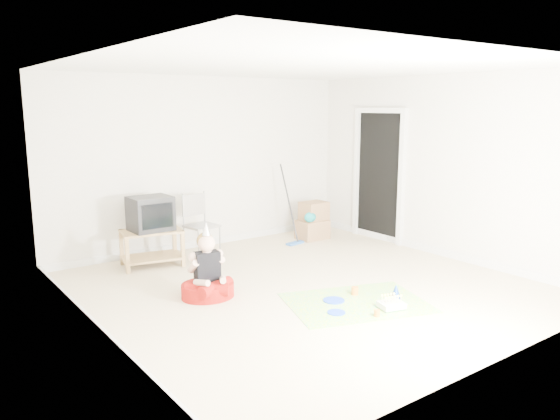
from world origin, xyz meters
TOP-DOWN VIEW (x-y plane):
  - ground at (0.00, 0.00)m, footprint 5.00×5.00m
  - doorway_recess at (2.48, 1.20)m, footprint 0.02×0.90m
  - tv_stand at (-1.14, 1.94)m, footprint 0.88×0.64m
  - crt_tv at (-1.14, 1.94)m, footprint 0.55×0.46m
  - folding_chair at (-0.34, 1.99)m, footprint 0.47×0.45m
  - cardboard_boxes at (1.63, 1.84)m, footprint 0.51×0.39m
  - floor_mop at (1.17, 1.72)m, footprint 0.32×0.41m
  - book_pile at (2.01, 2.15)m, footprint 0.26×0.30m
  - seated_woman at (-1.14, 0.39)m, footprint 0.70×0.70m
  - party_mat at (0.10, -0.76)m, footprint 1.79×1.53m
  - birthday_cake at (0.28, -1.11)m, footprint 0.31×0.27m
  - blue_plate_near at (-0.06, -0.57)m, footprint 0.25×0.25m
  - blue_plate_far at (-0.29, -0.86)m, footprint 0.27×0.27m
  - orange_cup_near at (0.27, -0.56)m, footprint 0.09×0.09m
  - orange_cup_far at (-0.01, -1.18)m, footprint 0.07×0.07m
  - blue_party_hat at (0.56, -0.93)m, footprint 0.16×0.16m

SIDE VIEW (x-z plane):
  - ground at x=0.00m, z-range 0.00..0.00m
  - party_mat at x=0.10m, z-range 0.00..0.01m
  - blue_plate_far at x=-0.29m, z-range 0.01..0.02m
  - blue_plate_near at x=-0.06m, z-range 0.01..0.02m
  - book_pile at x=2.01m, z-range 0.00..0.05m
  - birthday_cake at x=0.28m, z-range -0.03..0.10m
  - orange_cup_far at x=-0.01m, z-range 0.01..0.08m
  - orange_cup_near at x=0.27m, z-range 0.01..0.10m
  - blue_party_hat at x=0.56m, z-range 0.01..0.18m
  - seated_woman at x=-1.14m, z-range -0.25..0.63m
  - floor_mop at x=1.17m, z-range -0.36..0.88m
  - cardboard_boxes at x=1.63m, z-range -0.01..0.60m
  - tv_stand at x=-1.14m, z-range 0.04..0.54m
  - folding_chair at x=-0.34m, z-range -0.01..0.91m
  - crt_tv at x=-1.14m, z-range 0.50..0.96m
  - doorway_recess at x=2.48m, z-range 0.00..2.05m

